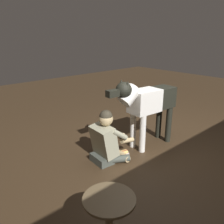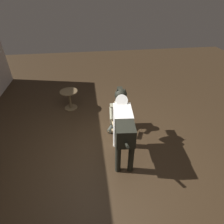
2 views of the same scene
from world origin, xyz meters
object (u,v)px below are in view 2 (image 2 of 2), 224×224
object	(u,v)px
person_sitting_on_floor	(119,116)
round_side_table	(70,98)
large_dog	(123,122)
hot_dog_on_plate	(120,134)

from	to	relation	value
person_sitting_on_floor	round_side_table	xyz separation A→B (m)	(1.00, 1.19, -0.01)
round_side_table	person_sitting_on_floor	bearing A→B (deg)	-130.07
person_sitting_on_floor	large_dog	size ratio (longest dim) A/B	0.53
hot_dog_on_plate	large_dog	bearing A→B (deg)	175.02
person_sitting_on_floor	round_side_table	bearing A→B (deg)	49.93
large_dog	hot_dog_on_plate	world-z (taller)	large_dog
person_sitting_on_floor	round_side_table	size ratio (longest dim) A/B	1.52
hot_dog_on_plate	person_sitting_on_floor	bearing A→B (deg)	-4.98
person_sitting_on_floor	hot_dog_on_plate	world-z (taller)	person_sitting_on_floor
person_sitting_on_floor	large_dog	bearing A→B (deg)	175.02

